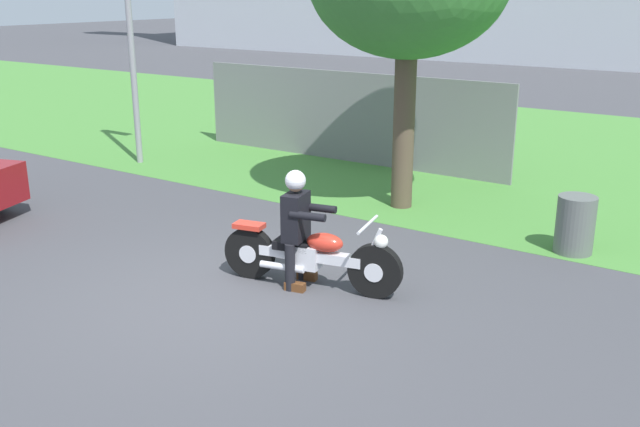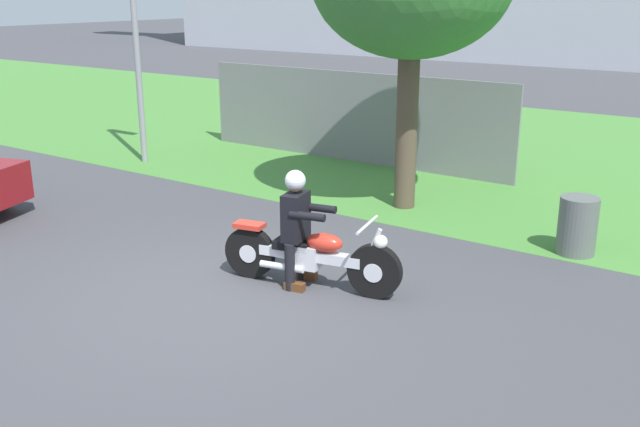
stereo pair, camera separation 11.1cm
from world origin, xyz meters
TOP-DOWN VIEW (x-y plane):
  - ground at (0.00, 0.00)m, footprint 120.00×120.00m
  - grass_verge at (0.00, 9.43)m, footprint 60.00×12.00m
  - motorcycle_lead at (0.73, 0.88)m, footprint 2.19×0.78m
  - rider_lead at (0.56, 0.85)m, footprint 0.61×0.54m
  - trash_can at (2.96, 3.78)m, footprint 0.50×0.50m
  - fence_segment at (-2.41, 6.64)m, footprint 7.00×0.06m

SIDE VIEW (x-z plane):
  - ground at x=0.00m, z-range 0.00..0.00m
  - grass_verge at x=0.00m, z-range 0.00..0.01m
  - motorcycle_lead at x=0.73m, z-range -0.05..0.82m
  - trash_can at x=2.96m, z-range 0.00..0.77m
  - rider_lead at x=0.56m, z-range 0.12..1.51m
  - fence_segment at x=-2.41m, z-range 0.00..1.80m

